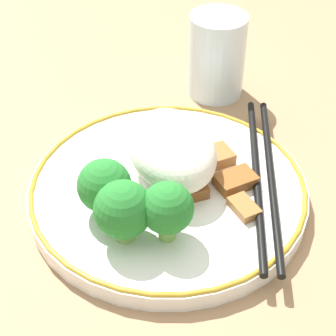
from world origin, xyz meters
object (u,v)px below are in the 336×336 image
at_px(broccoli_back_left, 105,186).
at_px(chopsticks, 264,176).
at_px(broccoli_back_center, 123,210).
at_px(drinking_glass, 217,56).
at_px(broccoli_back_right, 167,209).
at_px(plate, 168,190).

height_order(broccoli_back_left, chopsticks, broccoli_back_left).
distance_m(broccoli_back_center, drinking_glass, 0.26).
relative_size(broccoli_back_left, chopsticks, 0.23).
xyz_separation_m(broccoli_back_center, broccoli_back_right, (-0.01, -0.03, 0.00)).
relative_size(plate, broccoli_back_center, 4.60).
relative_size(plate, drinking_glass, 2.68).
bearing_deg(broccoli_back_center, broccoli_back_left, 13.23).
height_order(plate, broccoli_back_left, broccoli_back_left).
bearing_deg(drinking_glass, broccoli_back_right, 150.57).
bearing_deg(broccoli_back_right, broccoli_back_center, 73.41).
bearing_deg(chopsticks, broccoli_back_left, 89.55).
height_order(broccoli_back_center, drinking_glass, drinking_glass).
relative_size(plate, chopsticks, 1.13).
relative_size(broccoli_back_center, broccoli_back_right, 1.02).
distance_m(chopsticks, drinking_glass, 0.18).
relative_size(broccoli_back_right, drinking_glass, 0.57).
bearing_deg(chopsticks, plate, 78.42).
xyz_separation_m(broccoli_back_center, drinking_glass, (0.21, -0.16, 0.00)).
xyz_separation_m(broccoli_back_left, chopsticks, (-0.00, -0.15, -0.02)).
xyz_separation_m(broccoli_back_right, drinking_glass, (0.22, -0.12, -0.00)).
distance_m(plate, broccoli_back_right, 0.07).
bearing_deg(broccoli_back_left, broccoli_back_right, -137.07).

